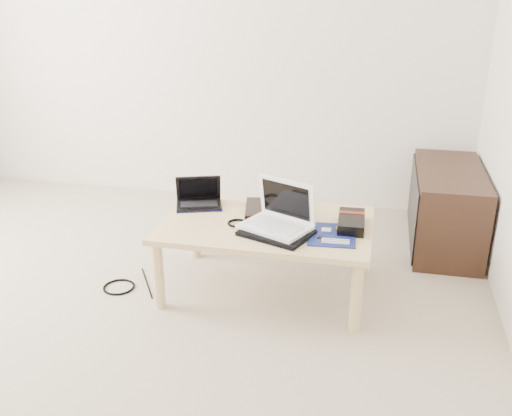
% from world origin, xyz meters
% --- Properties ---
extents(ground, '(4.00, 4.00, 0.00)m').
position_xyz_m(ground, '(0.00, 0.00, 0.00)').
color(ground, '#B3A591').
rests_on(ground, ground).
extents(coffee_table, '(1.10, 0.70, 0.40)m').
position_xyz_m(coffee_table, '(0.78, 0.62, 0.35)').
color(coffee_table, '#E2CA88').
rests_on(coffee_table, ground).
extents(media_cabinet, '(0.41, 0.90, 0.50)m').
position_xyz_m(media_cabinet, '(1.77, 1.45, 0.25)').
color(media_cabinet, '#341E15').
rests_on(media_cabinet, ground).
extents(book, '(0.38, 0.34, 0.03)m').
position_xyz_m(book, '(0.81, 0.78, 0.42)').
color(book, black).
rests_on(book, coffee_table).
extents(netbook, '(0.30, 0.25, 0.17)m').
position_xyz_m(netbook, '(0.36, 0.78, 0.44)').
color(netbook, black).
rests_on(netbook, coffee_table).
extents(tablet, '(0.26, 0.22, 0.01)m').
position_xyz_m(tablet, '(0.85, 0.66, 0.41)').
color(tablet, black).
rests_on(tablet, coffee_table).
extents(remote, '(0.12, 0.21, 0.02)m').
position_xyz_m(remote, '(0.98, 0.73, 0.41)').
color(remote, silver).
rests_on(remote, coffee_table).
extents(neoprene_sleeve, '(0.40, 0.35, 0.02)m').
position_xyz_m(neoprene_sleeve, '(0.86, 0.48, 0.41)').
color(neoprene_sleeve, black).
rests_on(neoprene_sleeve, coffee_table).
extents(white_laptop, '(0.40, 0.35, 0.24)m').
position_xyz_m(white_laptop, '(0.86, 0.54, 0.47)').
color(white_laptop, white).
rests_on(white_laptop, neoprene_sleeve).
extents(motherboard, '(0.25, 0.31, 0.01)m').
position_xyz_m(motherboard, '(1.14, 0.53, 0.40)').
color(motherboard, '#0C0F52').
rests_on(motherboard, coffee_table).
extents(gpu_box, '(0.14, 0.27, 0.06)m').
position_xyz_m(gpu_box, '(1.22, 0.66, 0.43)').
color(gpu_box, black).
rests_on(gpu_box, coffee_table).
extents(cable_coil, '(0.12, 0.12, 0.01)m').
position_xyz_m(cable_coil, '(0.64, 0.57, 0.41)').
color(cable_coil, black).
rests_on(cable_coil, coffee_table).
extents(floor_cable_coil, '(0.19, 0.19, 0.01)m').
position_xyz_m(floor_cable_coil, '(-0.01, 0.46, 0.01)').
color(floor_cable_coil, black).
rests_on(floor_cable_coil, ground).
extents(floor_cable_trail, '(0.19, 0.31, 0.01)m').
position_xyz_m(floor_cable_trail, '(0.12, 0.54, 0.00)').
color(floor_cable_trail, black).
rests_on(floor_cable_trail, ground).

